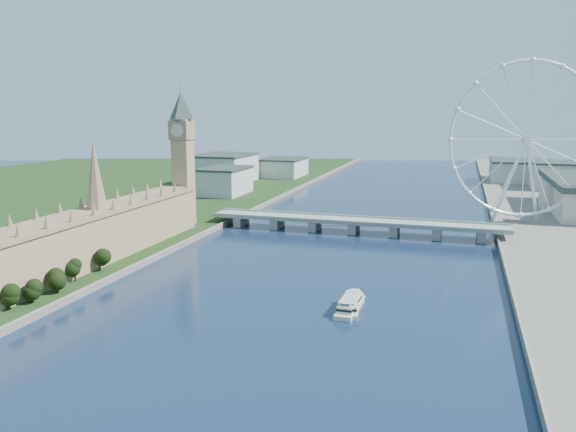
% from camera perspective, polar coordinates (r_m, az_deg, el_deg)
% --- Properties ---
extents(parliament_range, '(24.00, 200.00, 70.00)m').
position_cam_1_polar(parliament_range, '(348.16, -18.67, -1.71)').
color(parliament_range, tan).
rests_on(parliament_range, ground).
extents(big_ben, '(20.02, 20.02, 110.00)m').
position_cam_1_polar(big_ben, '(433.19, -10.69, 7.47)').
color(big_ben, tan).
rests_on(big_ben, ground).
extents(westminster_bridge, '(220.00, 22.00, 9.50)m').
position_cam_1_polar(westminster_bridge, '(420.00, 6.72, -0.78)').
color(westminster_bridge, gray).
rests_on(westminster_bridge, ground).
extents(london_eye, '(113.60, 39.12, 124.30)m').
position_cam_1_polar(london_eye, '(463.04, 23.06, 7.12)').
color(london_eye, silver).
rests_on(london_eye, ground).
extents(city_skyline, '(505.00, 280.00, 32.00)m').
position_cam_1_polar(city_skyline, '(669.99, 14.12, 4.20)').
color(city_skyline, beige).
rests_on(city_skyline, ground).
extents(tour_boat_near, '(9.53, 32.56, 7.15)m').
position_cam_1_polar(tour_boat_near, '(261.38, 6.27, -9.52)').
color(tour_boat_near, beige).
rests_on(tour_boat_near, ground).
extents(tour_boat_far, '(11.82, 30.69, 6.61)m').
position_cam_1_polar(tour_boat_far, '(262.37, 6.38, -9.44)').
color(tour_boat_far, beige).
rests_on(tour_boat_far, ground).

